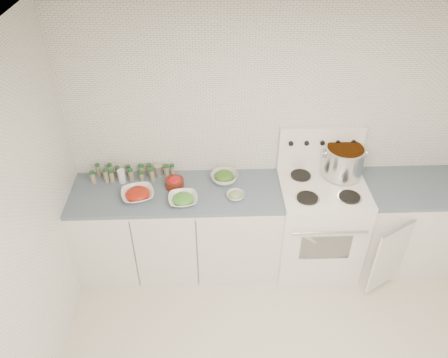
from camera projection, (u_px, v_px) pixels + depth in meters
room_walls at (301, 229)px, 2.50m from camera, size 3.54×3.04×2.52m
counter_left at (179, 229)px, 4.09m from camera, size 1.85×0.62×0.90m
stove at (318, 222)px, 4.10m from camera, size 0.76×0.70×1.36m
counter_right at (403, 224)px, 4.15m from camera, size 0.89×0.82×0.90m
stock_pot at (343, 160)px, 3.87m from camera, size 0.38×0.36×0.27m
bowl_tomato at (138, 194)px, 3.73m from camera, size 0.34×0.34×0.09m
bowl_snowpea at (183, 199)px, 3.68m from camera, size 0.27×0.27×0.08m
bowl_broccoli at (224, 177)px, 3.92m from camera, size 0.27×0.27×0.10m
bowl_zucchini at (235, 195)px, 3.74m from camera, size 0.18×0.18×0.06m
bowl_pepper at (175, 183)px, 3.84m from camera, size 0.17×0.17×0.10m
salt_canister at (122, 176)px, 3.89m from camera, size 0.08×0.08×0.13m
tin_can at (158, 170)px, 3.99m from camera, size 0.10×0.10×0.10m
spice_cluster at (130, 173)px, 3.94m from camera, size 0.74×0.16×0.14m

